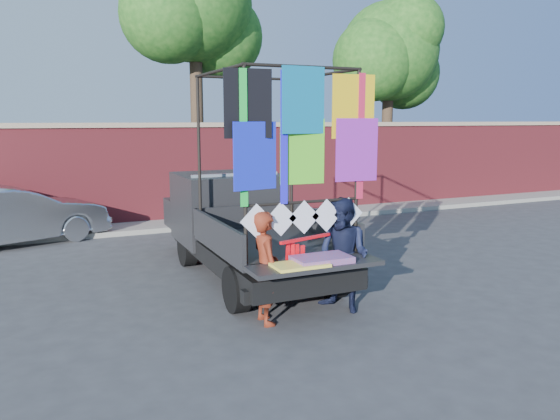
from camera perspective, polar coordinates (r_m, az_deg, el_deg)
name	(u,v)px	position (r m, az deg, el deg)	size (l,w,h in m)	color
ground	(285,301)	(8.30, 0.49, -9.47)	(90.00, 90.00, 0.00)	#38383A
brick_wall	(174,172)	(14.58, -11.04, 3.91)	(30.00, 0.45, 2.61)	#9B2D36
curb	(182,224)	(14.08, -10.23, -1.47)	(30.00, 1.20, 0.12)	gray
tree_mid	(196,9)	(16.13, -8.77, 20.09)	(4.20, 3.30, 7.73)	#38281C
tree_right	(391,55)	(18.80, 11.54, 15.57)	(4.20, 3.30, 6.62)	#38281C
pickup_truck	(238,223)	(9.84, -4.44, -1.36)	(2.14, 5.38, 3.38)	black
sedan	(13,216)	(13.08, -26.15, -0.54)	(1.36, 3.89, 1.28)	#ACAEB3
woman	(265,268)	(7.24, -1.55, -6.05)	(0.55, 0.36, 1.51)	maroon
man	(343,255)	(7.73, 6.65, -4.71)	(0.79, 0.61, 1.62)	#141932
streamer_bundle	(300,252)	(7.38, 2.06, -4.45)	(0.87, 0.29, 0.62)	#FA0D16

